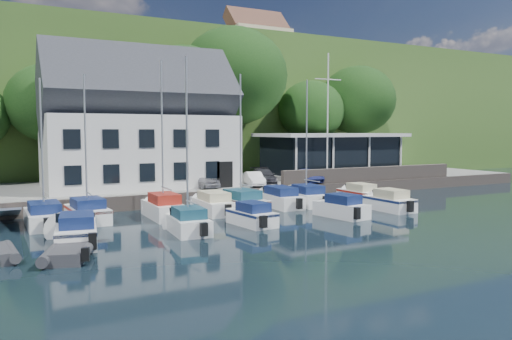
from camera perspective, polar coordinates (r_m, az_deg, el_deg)
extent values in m
plane|color=black|center=(28.53, 9.57, -6.35)|extent=(180.00, 180.00, 0.00)
cube|color=gray|center=(43.54, -4.47, -1.90)|extent=(60.00, 13.00, 1.00)
cube|color=#6C5F57|center=(37.69, -0.58, -2.88)|extent=(60.00, 0.30, 1.00)
cube|color=#31511E|center=(86.03, -16.29, 6.09)|extent=(160.00, 75.00, 16.00)
cube|color=#555D2E|center=(96.23, -12.59, 10.84)|extent=(50.00, 30.00, 0.30)
cube|color=#6C5F57|center=(44.60, 13.05, -0.43)|extent=(18.00, 0.50, 1.20)
imported|color=#A3A3A8|center=(38.30, -6.30, -1.09)|extent=(2.17, 3.90, 1.25)
imported|color=white|center=(39.37, -0.24, -1.02)|extent=(1.93, 3.53, 1.10)
imported|color=#313136|center=(40.58, 0.80, -0.73)|extent=(3.14, 4.77, 1.28)
imported|color=navy|center=(42.17, 5.65, -0.58)|extent=(1.75, 3.77, 1.25)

